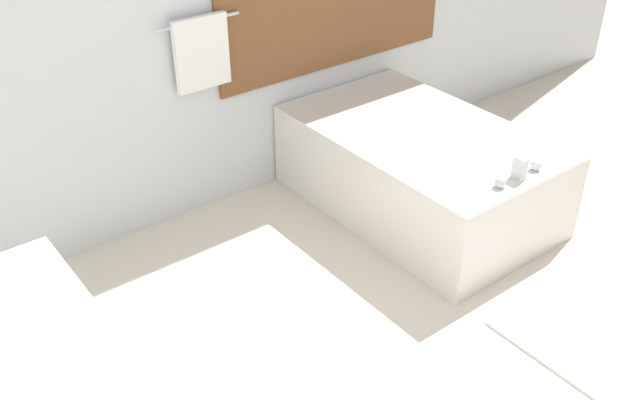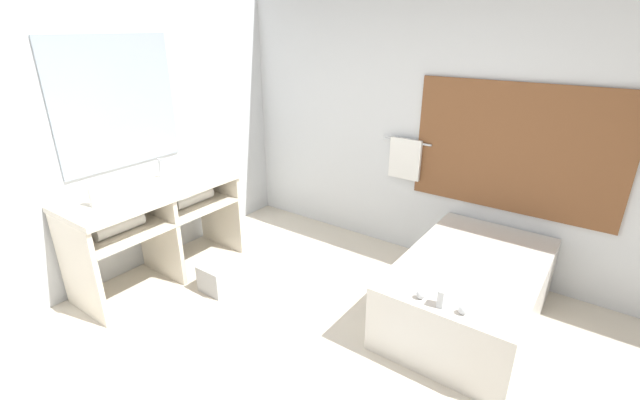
# 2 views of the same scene
# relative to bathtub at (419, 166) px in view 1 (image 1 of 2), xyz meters

# --- Properties ---
(ground_plane) EXTENTS (16.00, 16.00, 0.00)m
(ground_plane) POSITION_rel_bathtub_xyz_m (-0.66, -1.40, -0.29)
(ground_plane) COLOR beige
(ground_plane) RESTS_ON ground
(bathtub) EXTENTS (0.97, 1.58, 0.64)m
(bathtub) POSITION_rel_bathtub_xyz_m (0.00, 0.00, 0.00)
(bathtub) COLOR silver
(bathtub) RESTS_ON ground_plane
(bath_mat) EXTENTS (0.58, 0.82, 0.02)m
(bath_mat) POSITION_rel_bathtub_xyz_m (-0.18, -1.38, -0.28)
(bath_mat) COLOR white
(bath_mat) RESTS_ON ground_plane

